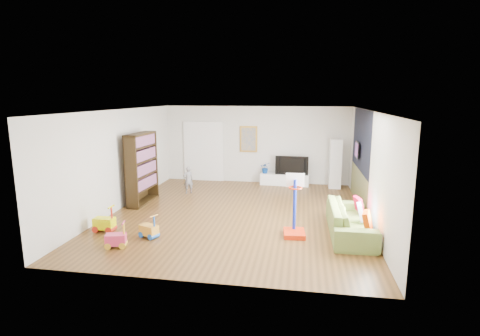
% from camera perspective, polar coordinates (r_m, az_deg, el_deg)
% --- Properties ---
extents(floor, '(6.50, 7.50, 0.00)m').
position_cam_1_polar(floor, '(9.94, -0.39, -6.96)').
color(floor, brown).
rests_on(floor, ground).
extents(ceiling, '(6.50, 7.50, 0.00)m').
position_cam_1_polar(ceiling, '(9.46, -0.41, 8.80)').
color(ceiling, white).
rests_on(ceiling, ground).
extents(wall_back, '(6.50, 0.00, 2.70)m').
position_cam_1_polar(wall_back, '(13.27, 2.41, 3.56)').
color(wall_back, silver).
rests_on(wall_back, ground).
extents(wall_front, '(6.50, 0.00, 2.70)m').
position_cam_1_polar(wall_front, '(6.04, -6.58, -5.53)').
color(wall_front, silver).
rests_on(wall_front, ground).
extents(wall_left, '(0.00, 7.50, 2.70)m').
position_cam_1_polar(wall_left, '(10.65, -17.89, 1.20)').
color(wall_left, silver).
rests_on(wall_left, ground).
extents(wall_right, '(0.00, 7.50, 2.70)m').
position_cam_1_polar(wall_right, '(9.60, 19.08, 0.11)').
color(wall_right, white).
rests_on(wall_right, ground).
extents(navy_accent, '(0.01, 3.20, 1.70)m').
position_cam_1_polar(navy_accent, '(10.90, 17.99, 4.07)').
color(navy_accent, black).
rests_on(navy_accent, wall_right).
extents(olive_wainscot, '(0.01, 3.20, 1.00)m').
position_cam_1_polar(olive_wainscot, '(11.13, 17.58, -2.85)').
color(olive_wainscot, brown).
rests_on(olive_wainscot, wall_right).
extents(doorway, '(1.45, 0.06, 2.10)m').
position_cam_1_polar(doorway, '(13.64, -5.58, 2.45)').
color(doorway, white).
rests_on(doorway, ground).
extents(painting_back, '(0.62, 0.06, 0.92)m').
position_cam_1_polar(painting_back, '(13.24, 1.32, 4.42)').
color(painting_back, gold).
rests_on(painting_back, wall_back).
extents(artwork_right, '(0.04, 0.56, 0.46)m').
position_cam_1_polar(artwork_right, '(11.12, 17.42, 2.67)').
color(artwork_right, '#7F3F8C').
rests_on(artwork_right, wall_right).
extents(media_console, '(1.68, 0.49, 0.39)m').
position_cam_1_polar(media_console, '(13.09, 6.79, -1.75)').
color(media_console, white).
rests_on(media_console, ground).
extents(tall_cabinet, '(0.39, 0.39, 1.65)m').
position_cam_1_polar(tall_cabinet, '(12.86, 14.32, 0.63)').
color(tall_cabinet, white).
rests_on(tall_cabinet, ground).
extents(bookshelf, '(0.40, 1.40, 2.03)m').
position_cam_1_polar(bookshelf, '(11.06, -14.73, -0.05)').
color(bookshelf, black).
rests_on(bookshelf, ground).
extents(sofa, '(0.92, 2.30, 0.67)m').
position_cam_1_polar(sofa, '(8.77, 16.46, -7.60)').
color(sofa, olive).
rests_on(sofa, ground).
extents(basketball_hoop, '(0.52, 0.62, 1.38)m').
position_cam_1_polar(basketball_hoop, '(8.31, 8.38, -5.71)').
color(basketball_hoop, red).
rests_on(basketball_hoop, ground).
extents(ride_on_yellow, '(0.46, 0.28, 0.61)m').
position_cam_1_polar(ride_on_yellow, '(9.13, -20.02, -7.28)').
color(ride_on_yellow, '#DFE600').
rests_on(ride_on_yellow, ground).
extents(ride_on_orange, '(0.46, 0.38, 0.53)m').
position_cam_1_polar(ride_on_orange, '(8.50, -13.74, -8.56)').
color(ride_on_orange, gold).
rests_on(ride_on_orange, ground).
extents(ride_on_pink, '(0.45, 0.34, 0.53)m').
position_cam_1_polar(ride_on_pink, '(8.15, -18.44, -9.66)').
color(ride_on_pink, '#D63461').
rests_on(ride_on_pink, ground).
extents(child, '(0.38, 0.34, 0.86)m').
position_cam_1_polar(child, '(11.95, -7.90, -1.83)').
color(child, slate).
rests_on(child, ground).
extents(tv, '(1.13, 0.17, 0.65)m').
position_cam_1_polar(tv, '(13.01, 7.91, 0.47)').
color(tv, black).
rests_on(tv, media_console).
extents(vase_plant, '(0.38, 0.33, 0.40)m').
position_cam_1_polar(vase_plant, '(13.09, 3.90, 0.06)').
color(vase_plant, navy).
rests_on(vase_plant, media_console).
extents(pillow_left, '(0.21, 0.42, 0.41)m').
position_cam_1_polar(pillow_left, '(8.16, 18.85, -7.70)').
color(pillow_left, '#B63500').
rests_on(pillow_left, sofa).
extents(pillow_center, '(0.12, 0.37, 0.37)m').
position_cam_1_polar(pillow_center, '(8.75, 17.92, -6.39)').
color(pillow_center, silver).
rests_on(pillow_center, sofa).
extents(pillow_right, '(0.17, 0.36, 0.35)m').
position_cam_1_polar(pillow_right, '(9.35, 17.60, -5.27)').
color(pillow_right, '#AC0529').
rests_on(pillow_right, sofa).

